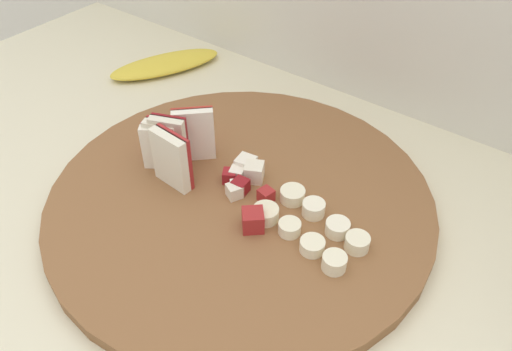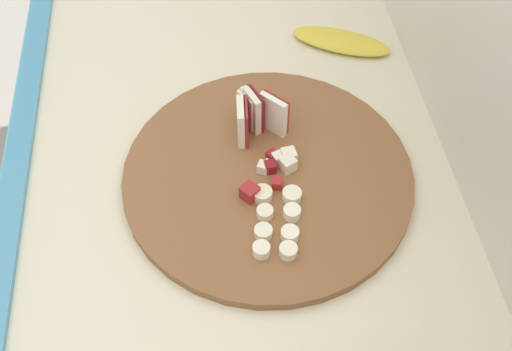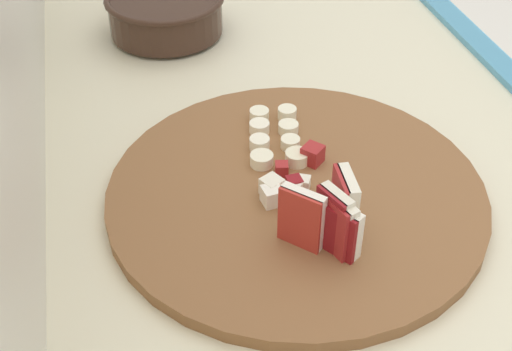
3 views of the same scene
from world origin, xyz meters
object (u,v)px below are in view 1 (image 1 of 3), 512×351
object	(u,v)px
banana_slice_rows	(311,226)
banana_peel	(165,64)
apple_dice_pile	(246,186)
apple_wedge_fan	(173,146)
cutting_board	(241,199)

from	to	relation	value
banana_slice_rows	banana_peel	distance (m)	0.41
apple_dice_pile	banana_slice_rows	bearing A→B (deg)	-4.06
apple_wedge_fan	banana_peel	bearing A→B (deg)	137.47
apple_dice_pile	banana_slice_rows	world-z (taller)	apple_dice_pile
apple_dice_pile	banana_slice_rows	size ratio (longest dim) A/B	0.75
apple_dice_pile	banana_peel	size ratio (longest dim) A/B	0.52
cutting_board	apple_dice_pile	bearing A→B (deg)	65.50
banana_slice_rows	banana_peel	bearing A→B (deg)	155.88
cutting_board	banana_peel	bearing A→B (deg)	149.30
apple_dice_pile	banana_peel	xyz separation A→B (m)	(-0.29, 0.16, -0.02)
cutting_board	banana_peel	xyz separation A→B (m)	(-0.28, 0.17, 0.00)
cutting_board	banana_peel	size ratio (longest dim) A/B	2.42
apple_wedge_fan	apple_dice_pile	xyz separation A→B (m)	(0.09, 0.02, -0.02)
apple_wedge_fan	cutting_board	bearing A→B (deg)	5.97
banana_slice_rows	banana_peel	size ratio (longest dim) A/B	0.69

